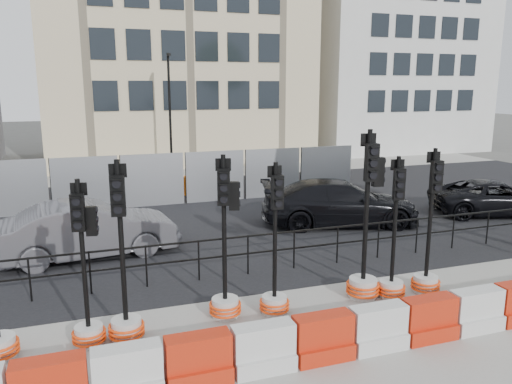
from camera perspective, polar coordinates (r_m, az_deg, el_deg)
name	(u,v)px	position (r m, az deg, el deg)	size (l,w,h in m)	color
ground	(265,294)	(11.17, 1.03, -11.61)	(120.00, 120.00, 0.00)	#51514C
sidewalk_near	(327,365)	(8.72, 8.16, -18.97)	(40.00, 6.00, 0.02)	gray
road	(197,216)	(17.55, -6.80, -2.75)	(40.00, 14.00, 0.03)	black
sidewalk_far	(159,174)	(26.23, -10.99, 2.06)	(40.00, 4.00, 0.02)	gray
building_cream	(172,9)	(32.38, -9.55, 19.97)	(15.00, 10.06, 18.00)	beige
building_white	(386,34)	(37.82, 14.64, 17.07)	(12.00, 9.06, 16.00)	silver
kerb_railing	(248,248)	(11.98, -0.93, -6.41)	(18.00, 0.04, 1.00)	black
heras_fencing	(169,183)	(19.91, -9.89, 1.00)	(14.33, 1.72, 2.00)	#989AA0
lamp_post_far	(170,112)	(24.94, -9.80, 9.03)	(0.12, 0.56, 6.00)	black
barrier_row	(323,339)	(8.70, 7.61, -16.34)	(13.60, 0.50, 0.80)	red
traffic_signal_b	(87,308)	(9.36, -18.71, -12.40)	(0.59, 0.59, 2.98)	white
traffic_signal_c	(125,305)	(9.36, -14.74, -12.37)	(0.65, 0.65, 3.28)	white
traffic_signal_d	(225,280)	(9.87, -3.52, -10.05)	(0.64, 0.64, 3.24)	white
traffic_signal_e	(275,284)	(10.06, 2.16, -10.46)	(0.61, 0.61, 3.07)	white
traffic_signal_f	(365,260)	(10.93, 12.34, -7.57)	(0.71, 0.71, 3.63)	white
traffic_signal_g	(392,270)	(11.16, 15.31, -8.56)	(0.61, 0.61, 3.08)	white
traffic_signal_h	(427,264)	(11.62, 18.97, -7.81)	(0.63, 0.63, 3.21)	white
car_b	(89,230)	(13.92, -18.53, -4.11)	(4.73, 2.14, 1.51)	#55555A
car_c	(340,203)	(16.47, 9.56, -1.22)	(5.47, 3.32, 1.48)	black
car_d	(495,198)	(19.50, 25.68, -0.58)	(4.80, 3.23, 1.22)	black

